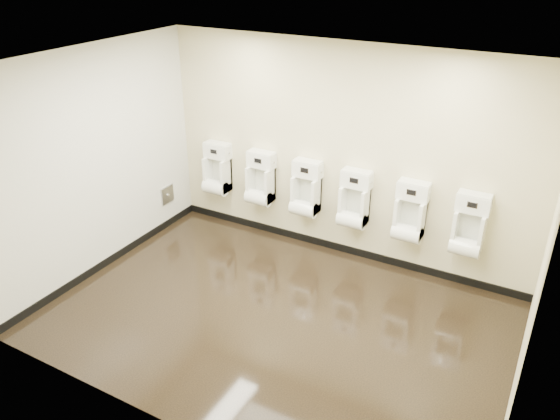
{
  "coord_description": "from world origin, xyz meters",
  "views": [
    {
      "loc": [
        2.45,
        -4.31,
        3.85
      ],
      "look_at": [
        -0.24,
        0.55,
        1.07
      ],
      "focal_mm": 35.0,
      "sensor_mm": 36.0,
      "label": 1
    }
  ],
  "objects_px": {
    "access_panel": "(167,195)",
    "urinal_1": "(260,182)",
    "urinal_0": "(217,172)",
    "urinal_2": "(306,192)",
    "urinal_3": "(354,203)",
    "urinal_4": "(410,216)",
    "urinal_5": "(469,229)"
  },
  "relations": [
    {
      "from": "access_panel",
      "to": "urinal_1",
      "type": "relative_size",
      "value": 0.34
    },
    {
      "from": "access_panel",
      "to": "urinal_0",
      "type": "bearing_deg",
      "value": 34.52
    },
    {
      "from": "urinal_0",
      "to": "urinal_2",
      "type": "distance_m",
      "value": 1.43
    },
    {
      "from": "urinal_0",
      "to": "urinal_3",
      "type": "xyz_separation_m",
      "value": [
        2.12,
        0.0,
        0.0
      ]
    },
    {
      "from": "urinal_0",
      "to": "urinal_4",
      "type": "relative_size",
      "value": 1.0
    },
    {
      "from": "urinal_3",
      "to": "access_panel",
      "type": "bearing_deg",
      "value": -171.27
    },
    {
      "from": "urinal_1",
      "to": "urinal_5",
      "type": "xyz_separation_m",
      "value": [
        2.82,
        0.0,
        0.0
      ]
    },
    {
      "from": "urinal_3",
      "to": "urinal_4",
      "type": "distance_m",
      "value": 0.73
    },
    {
      "from": "access_panel",
      "to": "urinal_3",
      "type": "relative_size",
      "value": 0.34
    },
    {
      "from": "access_panel",
      "to": "urinal_1",
      "type": "bearing_deg",
      "value": 17.4
    },
    {
      "from": "urinal_1",
      "to": "urinal_4",
      "type": "height_order",
      "value": "same"
    },
    {
      "from": "urinal_2",
      "to": "urinal_4",
      "type": "bearing_deg",
      "value": 0.0
    },
    {
      "from": "urinal_2",
      "to": "urinal_3",
      "type": "xyz_separation_m",
      "value": [
        0.69,
        0.0,
        0.0
      ]
    },
    {
      "from": "urinal_0",
      "to": "urinal_4",
      "type": "distance_m",
      "value": 2.85
    },
    {
      "from": "urinal_2",
      "to": "urinal_4",
      "type": "xyz_separation_m",
      "value": [
        1.41,
        0.0,
        0.0
      ]
    },
    {
      "from": "urinal_3",
      "to": "urinal_0",
      "type": "bearing_deg",
      "value": 180.0
    },
    {
      "from": "urinal_0",
      "to": "access_panel",
      "type": "bearing_deg",
      "value": -145.48
    },
    {
      "from": "access_panel",
      "to": "urinal_1",
      "type": "xyz_separation_m",
      "value": [
        1.34,
        0.42,
        0.32
      ]
    },
    {
      "from": "urinal_0",
      "to": "urinal_3",
      "type": "height_order",
      "value": "same"
    },
    {
      "from": "access_panel",
      "to": "urinal_3",
      "type": "bearing_deg",
      "value": 8.73
    },
    {
      "from": "urinal_0",
      "to": "urinal_2",
      "type": "relative_size",
      "value": 1.0
    },
    {
      "from": "urinal_2",
      "to": "urinal_4",
      "type": "height_order",
      "value": "same"
    },
    {
      "from": "urinal_0",
      "to": "urinal_4",
      "type": "height_order",
      "value": "same"
    },
    {
      "from": "urinal_0",
      "to": "urinal_2",
      "type": "xyz_separation_m",
      "value": [
        1.43,
        0.0,
        0.0
      ]
    },
    {
      "from": "access_panel",
      "to": "urinal_5",
      "type": "height_order",
      "value": "urinal_5"
    },
    {
      "from": "urinal_0",
      "to": "urinal_1",
      "type": "distance_m",
      "value": 0.73
    },
    {
      "from": "access_panel",
      "to": "urinal_2",
      "type": "height_order",
      "value": "urinal_2"
    },
    {
      "from": "urinal_5",
      "to": "urinal_1",
      "type": "bearing_deg",
      "value": 180.0
    },
    {
      "from": "access_panel",
      "to": "urinal_4",
      "type": "xyz_separation_m",
      "value": [
        3.45,
        0.42,
        0.32
      ]
    },
    {
      "from": "urinal_4",
      "to": "access_panel",
      "type": "bearing_deg",
      "value": -173.09
    },
    {
      "from": "access_panel",
      "to": "urinal_3",
      "type": "height_order",
      "value": "urinal_3"
    },
    {
      "from": "urinal_2",
      "to": "urinal_3",
      "type": "bearing_deg",
      "value": 0.0
    }
  ]
}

